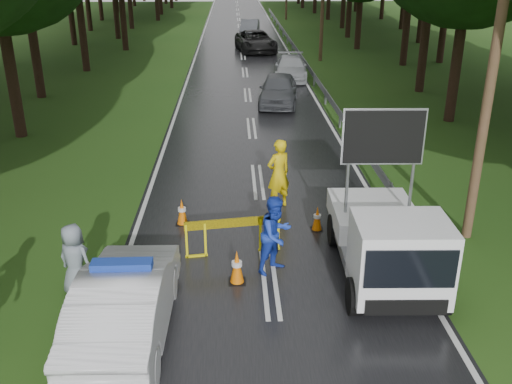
{
  "coord_description": "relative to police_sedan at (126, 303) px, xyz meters",
  "views": [
    {
      "loc": [
        -0.74,
        -10.86,
        6.73
      ],
      "look_at": [
        -0.22,
        2.06,
        1.3
      ],
      "focal_mm": 40.0,
      "sensor_mm": 36.0,
      "label": 1
    }
  ],
  "objects": [
    {
      "name": "ground",
      "position": [
        2.8,
        1.81,
        -0.74
      ],
      "size": [
        160.0,
        160.0,
        0.0
      ],
      "primitive_type": "plane",
      "color": "#214814",
      "rests_on": "ground"
    },
    {
      "name": "road",
      "position": [
        2.8,
        31.81,
        -0.73
      ],
      "size": [
        7.0,
        140.0,
        0.02
      ],
      "primitive_type": "cube",
      "color": "black",
      "rests_on": "ground"
    },
    {
      "name": "guardrail",
      "position": [
        6.5,
        31.48,
        -0.19
      ],
      "size": [
        0.12,
        60.06,
        0.7
      ],
      "color": "gray",
      "rests_on": "ground"
    },
    {
      "name": "utility_pole_near",
      "position": [
        8.0,
        3.81,
        4.33
      ],
      "size": [
        1.4,
        0.24,
        10.0
      ],
      "color": "#4F3C24",
      "rests_on": "ground"
    },
    {
      "name": "police_sedan",
      "position": [
        0.0,
        0.0,
        0.0
      ],
      "size": [
        1.64,
        4.47,
        1.61
      ],
      "rotation": [
        0.0,
        0.0,
        3.12
      ],
      "color": "silver",
      "rests_on": "ground"
    },
    {
      "name": "work_truck",
      "position": [
        5.34,
        1.8,
        0.23
      ],
      "size": [
        2.14,
        4.55,
        3.57
      ],
      "rotation": [
        0.0,
        0.0,
        -0.03
      ],
      "color": "gray",
      "rests_on": "ground"
    },
    {
      "name": "barrier",
      "position": [
        2.0,
        3.1,
        -0.01
      ],
      "size": [
        2.29,
        0.38,
        0.95
      ],
      "rotation": [
        0.0,
        0.0,
        0.15
      ],
      "color": "yellow",
      "rests_on": "ground"
    },
    {
      "name": "officer",
      "position": [
        3.3,
        5.86,
        0.27
      ],
      "size": [
        0.88,
        0.78,
        2.02
      ],
      "primitive_type": "imported",
      "rotation": [
        0.0,
        0.0,
        3.66
      ],
      "color": "yellow",
      "rests_on": "ground"
    },
    {
      "name": "civilian",
      "position": [
        2.97,
        2.31,
        0.18
      ],
      "size": [
        1.12,
        1.11,
        1.83
      ],
      "primitive_type": "imported",
      "rotation": [
        0.0,
        0.0,
        0.73
      ],
      "color": "#1C3AB8",
      "rests_on": "ground"
    },
    {
      "name": "bystander_right",
      "position": [
        -1.3,
        1.51,
        0.07
      ],
      "size": [
        0.94,
        0.8,
        1.62
      ],
      "primitive_type": "imported",
      "rotation": [
        0.0,
        0.0,
        2.7
      ],
      "color": "gray",
      "rests_on": "ground"
    },
    {
      "name": "queue_car_first",
      "position": [
        4.22,
        17.82,
        -0.01
      ],
      "size": [
        2.27,
        4.47,
        1.46
      ],
      "primitive_type": "imported",
      "rotation": [
        0.0,
        0.0,
        -0.13
      ],
      "color": "#3F4146",
      "rests_on": "ground"
    },
    {
      "name": "queue_car_second",
      "position": [
        5.4,
        23.82,
        -0.1
      ],
      "size": [
        2.16,
        4.54,
        1.28
      ],
      "primitive_type": "imported",
      "rotation": [
        0.0,
        0.0,
        -0.09
      ],
      "color": "#96999D",
      "rests_on": "ground"
    },
    {
      "name": "queue_car_third",
      "position": [
        3.77,
        33.7,
        0.03
      ],
      "size": [
        3.19,
        5.75,
        1.52
      ],
      "primitive_type": "imported",
      "rotation": [
        0.0,
        0.0,
        0.13
      ],
      "color": "black",
      "rests_on": "ground"
    },
    {
      "name": "queue_car_fourth",
      "position": [
        3.6,
        42.28,
        -0.03
      ],
      "size": [
        1.93,
        4.42,
        1.41
      ],
      "primitive_type": "imported",
      "rotation": [
        0.0,
        0.0,
        -0.1
      ],
      "color": "#3C3E43",
      "rests_on": "ground"
    },
    {
      "name": "cone_near_left",
      "position": [
        -0.7,
        0.81,
        -0.34
      ],
      "size": [
        0.39,
        0.39,
        0.82
      ],
      "color": "black",
      "rests_on": "ground"
    },
    {
      "name": "cone_center",
      "position": [
        2.08,
        1.81,
        -0.35
      ],
      "size": [
        0.38,
        0.38,
        0.8
      ],
      "color": "black",
      "rests_on": "ground"
    },
    {
      "name": "cone_far",
      "position": [
        4.2,
        4.31,
        -0.41
      ],
      "size": [
        0.32,
        0.32,
        0.68
      ],
      "color": "black",
      "rests_on": "ground"
    },
    {
      "name": "cone_left_mid",
      "position": [
        0.65,
        4.81,
        -0.38
      ],
      "size": [
        0.35,
        0.35,
        0.74
      ],
      "color": "black",
      "rests_on": "ground"
    },
    {
      "name": "cone_right",
      "position": [
        6.3,
        3.31,
        -0.42
      ],
      "size": [
        0.31,
        0.31,
        0.65
      ],
      "color": "black",
      "rests_on": "ground"
    }
  ]
}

